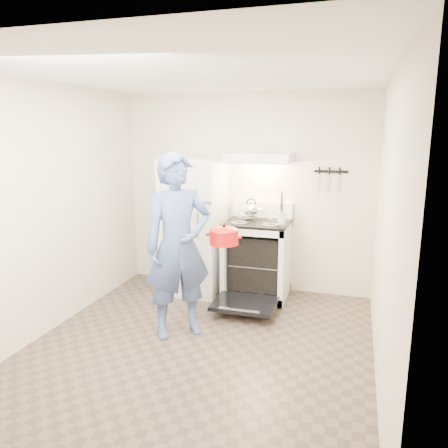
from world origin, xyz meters
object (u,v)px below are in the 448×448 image
Objects in this scene: stove_body at (257,260)px; tea_kettle at (251,209)px; person at (178,246)px; refrigerator at (194,226)px; dutch_oven at (224,237)px.

stove_body is 0.64m from tea_kettle.
person is (-0.52, -1.23, 0.46)m from stove_body.
refrigerator is 0.90m from stove_body.
person is at bearing -76.46° from refrigerator.
tea_kettle is 0.15× the size of person.
tea_kettle is 1.02m from dutch_oven.
dutch_oven is (0.67, -0.91, 0.11)m from refrigerator.
person is at bearing -107.94° from tea_kettle.
tea_kettle is at bearing 33.04° from person.
refrigerator is 1.24m from person.
dutch_oven is at bearing -1.36° from person.
refrigerator is 1.13m from dutch_oven.
person is (-0.42, -1.30, -0.17)m from tea_kettle.
refrigerator is 0.75m from tea_kettle.
tea_kettle is at bearing 7.88° from refrigerator.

